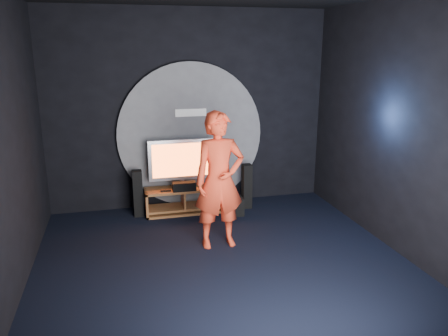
# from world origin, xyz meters

# --- Properties ---
(floor) EXTENTS (5.00, 5.00, 0.00)m
(floor) POSITION_xyz_m (0.00, 0.00, 0.00)
(floor) COLOR black
(floor) RESTS_ON ground
(back_wall) EXTENTS (5.00, 0.04, 3.50)m
(back_wall) POSITION_xyz_m (0.00, 2.50, 1.75)
(back_wall) COLOR black
(back_wall) RESTS_ON ground
(front_wall) EXTENTS (5.00, 0.04, 3.50)m
(front_wall) POSITION_xyz_m (0.00, -2.50, 1.75)
(front_wall) COLOR black
(front_wall) RESTS_ON ground
(left_wall) EXTENTS (0.04, 5.00, 3.50)m
(left_wall) POSITION_xyz_m (-2.50, 0.00, 1.75)
(left_wall) COLOR black
(left_wall) RESTS_ON ground
(right_wall) EXTENTS (0.04, 5.00, 3.50)m
(right_wall) POSITION_xyz_m (2.50, 0.00, 1.75)
(right_wall) COLOR black
(right_wall) RESTS_ON ground
(wall_disc_panel) EXTENTS (2.60, 0.11, 2.60)m
(wall_disc_panel) POSITION_xyz_m (0.00, 2.44, 1.30)
(wall_disc_panel) COLOR #515156
(wall_disc_panel) RESTS_ON ground
(media_console) EXTENTS (1.33, 0.45, 0.45)m
(media_console) POSITION_xyz_m (-0.22, 2.05, 0.20)
(media_console) COLOR #9C5030
(media_console) RESTS_ON ground
(tv) EXTENTS (1.15, 0.22, 0.85)m
(tv) POSITION_xyz_m (-0.22, 2.12, 0.92)
(tv) COLOR #B7B6BE
(tv) RESTS_ON media_console
(center_speaker) EXTENTS (0.40, 0.15, 0.15)m
(center_speaker) POSITION_xyz_m (-0.22, 1.90, 0.53)
(center_speaker) COLOR black
(center_speaker) RESTS_ON media_console
(remote) EXTENTS (0.18, 0.05, 0.02)m
(remote) POSITION_xyz_m (-0.54, 1.93, 0.46)
(remote) COLOR black
(remote) RESTS_ON media_console
(tower_speaker_left) EXTENTS (0.16, 0.18, 0.81)m
(tower_speaker_left) POSITION_xyz_m (-1.00, 2.08, 0.41)
(tower_speaker_left) COLOR black
(tower_speaker_left) RESTS_ON ground
(tower_speaker_right) EXTENTS (0.16, 0.18, 0.81)m
(tower_speaker_right) POSITION_xyz_m (0.93, 2.01, 0.41)
(tower_speaker_right) COLOR black
(tower_speaker_right) RESTS_ON ground
(subwoofer) EXTENTS (0.28, 0.28, 0.31)m
(subwoofer) POSITION_xyz_m (0.63, 1.72, 0.15)
(subwoofer) COLOR black
(subwoofer) RESTS_ON ground
(player) EXTENTS (0.74, 0.51, 1.99)m
(player) POSITION_xyz_m (0.09, 0.61, 0.99)
(player) COLOR red
(player) RESTS_ON ground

